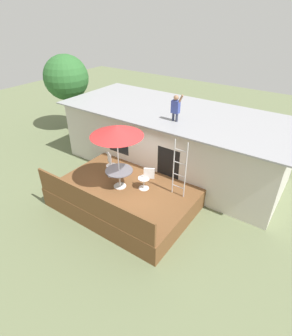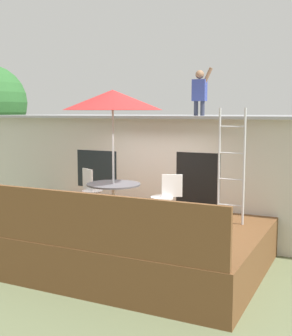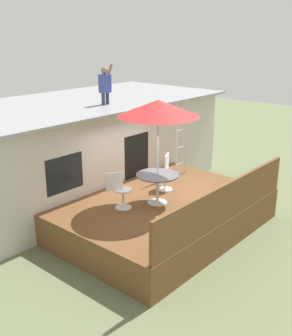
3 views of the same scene
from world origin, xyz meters
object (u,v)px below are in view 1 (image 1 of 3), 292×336
at_px(person_figure, 176,106).
at_px(backyard_tree, 66,78).
at_px(patio_table, 119,174).
at_px(patio_umbrella, 117,131).
at_px(patio_chair_right, 146,179).
at_px(step_ladder, 179,169).
at_px(patio_chair_left, 111,165).

bearing_deg(person_figure, backyard_tree, 170.34).
bearing_deg(patio_table, patio_umbrella, 90.00).
relative_size(patio_chair_right, backyard_tree, 0.20).
distance_m(person_figure, patio_chair_right, 3.07).
distance_m(patio_chair_right, backyard_tree, 8.98).
bearing_deg(patio_chair_right, step_ladder, 170.38).
xyz_separation_m(patio_table, patio_chair_left, (-0.83, 0.46, -0.13)).
distance_m(step_ladder, backyard_tree, 9.83).
relative_size(step_ladder, patio_chair_right, 2.39).
xyz_separation_m(step_ladder, patio_chair_right, (-1.19, -0.37, -0.64)).
distance_m(patio_chair_left, patio_chair_right, 1.73).
relative_size(person_figure, patio_chair_right, 1.21).
height_order(step_ladder, person_figure, person_figure).
height_order(person_figure, patio_chair_left, person_figure).
bearing_deg(patio_chair_right, patio_table, 0.00).
relative_size(step_ladder, person_figure, 1.98).
distance_m(patio_table, step_ladder, 2.31).
bearing_deg(step_ladder, patio_table, -158.31).
bearing_deg(step_ladder, patio_chair_right, -162.61).
relative_size(step_ladder, backyard_tree, 0.49).
distance_m(patio_umbrella, patio_chair_left, 2.11).
distance_m(step_ladder, person_figure, 2.67).
relative_size(patio_table, patio_chair_right, 1.13).
distance_m(patio_table, patio_umbrella, 1.76).
bearing_deg(backyard_tree, patio_chair_left, -29.13).
bearing_deg(backyard_tree, person_figure, -9.66).
bearing_deg(backyard_tree, patio_umbrella, -29.14).
xyz_separation_m(patio_table, step_ladder, (2.09, 0.83, 0.51)).
bearing_deg(step_ladder, patio_umbrella, -158.31).
bearing_deg(patio_chair_right, patio_chair_left, -27.10).
xyz_separation_m(patio_umbrella, patio_chair_right, (0.90, 0.46, -1.89)).
relative_size(patio_table, person_figure, 0.94).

